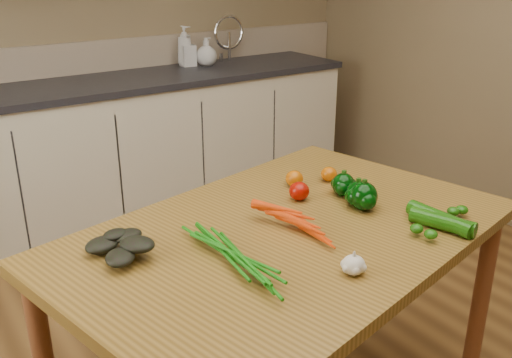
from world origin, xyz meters
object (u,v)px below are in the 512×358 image
object	(u,v)px
tomato_b	(294,179)
pepper_a	(358,193)
garlic_bulb	(354,265)
pepper_c	(364,196)
tomato_c	(329,174)
tomato_a	(299,191)
table	(286,253)
zucchini_b	(443,222)
zucchini_a	(440,219)
soap_bottle_a	(185,46)
leafy_greens	(129,235)
soap_bottle_c	(206,52)
pepper_b	(343,185)
carrot_bunch	(275,230)
soap_bottle_b	(188,50)

from	to	relation	value
tomato_b	pepper_a	bearing A→B (deg)	-72.33
garlic_bulb	pepper_c	bearing A→B (deg)	42.34
tomato_b	tomato_c	distance (m)	0.15
garlic_bulb	tomato_a	bearing A→B (deg)	68.26
table	tomato_a	distance (m)	0.27
garlic_bulb	tomato_b	distance (m)	0.65
tomato_c	zucchini_b	distance (m)	0.53
tomato_b	zucchini_a	distance (m)	0.57
garlic_bulb	zucchini_a	xyz separation A→B (m)	(0.44, 0.06, -0.00)
table	pepper_c	xyz separation A→B (m)	(0.31, -0.03, 0.14)
soap_bottle_a	pepper_a	size ratio (longest dim) A/B	3.17
pepper_c	tomato_c	xyz separation A→B (m)	(0.08, 0.27, -0.02)
zucchini_a	soap_bottle_a	bearing A→B (deg)	81.24
leafy_greens	zucchini_b	world-z (taller)	leafy_greens
soap_bottle_c	garlic_bulb	xyz separation A→B (m)	(-0.95, -2.47, -0.18)
pepper_a	tomato_c	world-z (taller)	pepper_a
pepper_b	zucchini_b	world-z (taller)	pepper_b
pepper_b	tomato_b	world-z (taller)	pepper_b
garlic_bulb	tomato_b	xyz separation A→B (m)	(0.26, 0.60, 0.00)
tomato_c	zucchini_b	world-z (taller)	tomato_c
garlic_bulb	leafy_greens	bearing A→B (deg)	134.44
soap_bottle_c	pepper_b	xyz separation A→B (m)	(-0.59, -2.04, -0.16)
pepper_a	zucchini_b	xyz separation A→B (m)	(0.08, -0.30, -0.02)
garlic_bulb	pepper_b	bearing A→B (deg)	50.46
garlic_bulb	tomato_a	size ratio (longest dim) A/B	0.88
pepper_a	tomato_c	xyz separation A→B (m)	(0.06, 0.22, -0.01)
pepper_b	tomato_b	xyz separation A→B (m)	(-0.09, 0.17, -0.01)
carrot_bunch	tomato_b	xyz separation A→B (m)	(0.32, 0.32, -0.01)
pepper_c	garlic_bulb	bearing A→B (deg)	-137.66
pepper_a	tomato_b	distance (m)	0.27
leafy_greens	carrot_bunch	bearing A→B (deg)	-25.16
soap_bottle_a	tomato_c	bearing A→B (deg)	-128.21
soap_bottle_b	carrot_bunch	size ratio (longest dim) A/B	0.77
pepper_c	soap_bottle_c	bearing A→B (deg)	74.06
pepper_a	table	bearing A→B (deg)	-177.03
garlic_bulb	zucchini_a	world-z (taller)	garlic_bulb
carrot_bunch	tomato_b	world-z (taller)	carrot_bunch
soap_bottle_b	tomato_a	bearing A→B (deg)	-102.11
soap_bottle_b	pepper_c	size ratio (longest dim) A/B	2.18
soap_bottle_b	leafy_greens	size ratio (longest dim) A/B	1.00
carrot_bunch	zucchini_a	bearing A→B (deg)	-36.35
pepper_a	tomato_b	xyz separation A→B (m)	(-0.08, 0.26, -0.01)
pepper_c	tomato_c	size ratio (longest dim) A/B	1.54
soap_bottle_a	pepper_b	bearing A→B (deg)	-128.76
zucchini_b	tomato_b	bearing A→B (deg)	106.37
leafy_greens	garlic_bulb	bearing A→B (deg)	-45.56
tomato_a	tomato_c	distance (m)	0.22
leafy_greens	tomato_c	bearing A→B (deg)	6.37
pepper_c	pepper_b	bearing A→B (deg)	78.44
soap_bottle_c	tomato_c	bearing A→B (deg)	172.17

